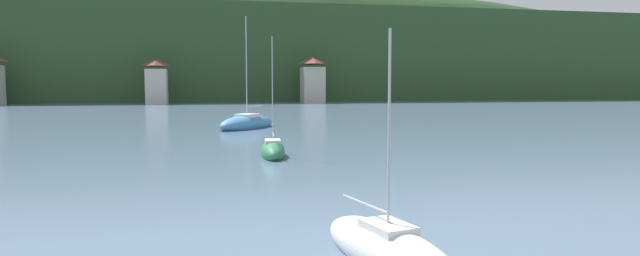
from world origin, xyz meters
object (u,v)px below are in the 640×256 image
(sailboat_near_3, at_px, (388,251))
(sailboat_mid_5, at_px, (273,151))
(sailboat_far_2, at_px, (247,124))
(shore_building_central, at_px, (313,80))
(shore_building_westcentral, at_px, (157,82))

(sailboat_near_3, bearing_deg, sailboat_mid_5, 167.74)
(sailboat_far_2, xyz_separation_m, sailboat_near_3, (0.45, -35.24, -0.12))
(shore_building_central, bearing_deg, sailboat_far_2, -106.29)
(shore_building_central, bearing_deg, shore_building_westcentral, -179.40)
(shore_building_westcentral, bearing_deg, shore_building_central, 0.60)
(shore_building_westcentral, bearing_deg, sailboat_mid_5, -80.61)
(sailboat_near_3, bearing_deg, shore_building_westcentral, 174.34)
(shore_building_westcentral, xyz_separation_m, sailboat_near_3, (12.95, -93.20, -3.78))
(sailboat_near_3, xyz_separation_m, sailboat_mid_5, (-0.39, 17.23, 0.01))
(shore_building_westcentral, relative_size, sailboat_far_2, 0.85)
(sailboat_far_2, relative_size, sailboat_near_3, 1.88)
(shore_building_westcentral, height_order, sailboat_mid_5, shore_building_westcentral)
(shore_building_westcentral, bearing_deg, sailboat_near_3, -82.09)
(shore_building_westcentral, bearing_deg, sailboat_far_2, -77.83)
(sailboat_far_2, bearing_deg, sailboat_mid_5, 37.15)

